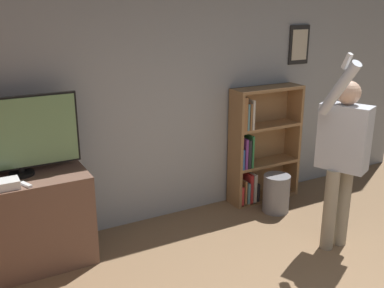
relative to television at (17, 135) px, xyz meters
The scene contains 8 objects.
wall_back 1.83m from the television, ahead, with size 6.89×0.09×2.70m.
tv_ledge 0.81m from the television, 90.00° to the right, with size 1.10×0.59×0.87m.
television is the anchor object (origin of this frame).
game_console 0.45m from the television, 124.01° to the right, with size 0.22×0.18×0.07m.
remote_loose 0.45m from the television, 92.16° to the right, with size 0.08×0.14×0.02m.
bookshelf 2.78m from the television, ahead, with size 0.90×0.28×1.41m.
person 2.98m from the television, 23.76° to the right, with size 0.60×0.57×1.96m.
waste_bin 2.91m from the television, ahead, with size 0.31×0.31×0.45m.
Camera 1 is at (-2.28, -1.29, 2.35)m, focal length 42.00 mm.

